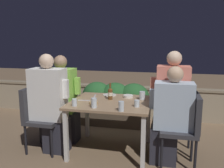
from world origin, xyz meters
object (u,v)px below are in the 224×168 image
chair_left_far (52,106)px  person_blue_shirt (170,116)px  person_white_polo (51,104)px  beer_bottle (110,93)px  chair_left_near (38,112)px  person_coral_top (170,103)px  person_green_blouse (64,99)px  chair_right_far (185,116)px  chair_right_near (187,123)px

chair_left_far → person_blue_shirt: size_ratio=0.73×
person_white_polo → beer_bottle: bearing=19.7°
person_white_polo → person_blue_shirt: (1.54, 0.02, -0.06)m
chair_left_near → person_coral_top: (1.73, 0.30, 0.16)m
person_green_blouse → person_coral_top: (1.51, -0.04, 0.04)m
person_coral_top → beer_bottle: (-0.79, -0.04, 0.10)m
chair_left_near → person_white_polo: person_white_polo is taller
beer_bottle → person_blue_shirt: bearing=-17.1°
chair_left_near → person_coral_top: size_ratio=0.64×
chair_left_near → chair_right_far: size_ratio=1.00×
chair_right_far → person_coral_top: bearing=-180.0°
person_green_blouse → chair_right_far: person_green_blouse is taller
beer_bottle → chair_right_far: bearing=2.2°
chair_left_near → chair_right_near: 1.94m
chair_right_far → person_coral_top: person_coral_top is taller
chair_right_near → person_blue_shirt: (-0.20, 0.00, 0.07)m
chair_left_near → person_white_polo: bearing=-0.0°
chair_left_near → person_green_blouse: size_ratio=0.68×
person_white_polo → chair_left_far: person_white_polo is taller
person_green_blouse → person_blue_shirt: size_ratio=1.07×
chair_left_far → person_white_polo: bearing=-64.5°
chair_left_near → beer_bottle: (0.94, 0.27, 0.26)m
chair_right_far → beer_bottle: 1.02m
person_white_polo → chair_right_far: person_white_polo is taller
person_blue_shirt → chair_right_far: person_blue_shirt is taller
chair_left_far → person_coral_top: size_ratio=0.64×
person_coral_top → beer_bottle: person_coral_top is taller
person_blue_shirt → chair_right_far: 0.35m
chair_left_far → beer_bottle: bearing=-5.2°
person_white_polo → person_blue_shirt: 1.55m
chair_left_far → chair_right_far: same height
chair_right_near → chair_left_near: bearing=-179.4°
chair_left_near → beer_bottle: size_ratio=3.92×
chair_right_far → beer_bottle: (-0.98, -0.04, 0.26)m
person_green_blouse → chair_right_near: (1.71, -0.33, -0.12)m
person_green_blouse → chair_right_far: size_ratio=1.47×
chair_right_near → person_blue_shirt: bearing=180.0°
person_white_polo → person_green_blouse: 0.35m
chair_left_near → person_green_blouse: bearing=57.3°
chair_left_near → person_coral_top: 1.77m
person_white_polo → person_coral_top: (1.54, 0.30, 0.02)m
person_coral_top → person_green_blouse: bearing=178.3°
person_white_polo → person_blue_shirt: person_white_polo is taller
chair_left_near → chair_right_far: bearing=9.0°
person_white_polo → chair_right_near: bearing=0.7°
chair_right_near → person_coral_top: 0.38m
person_coral_top → person_blue_shirt: bearing=-89.0°
chair_left_far → chair_left_near: bearing=-94.7°
person_blue_shirt → beer_bottle: bearing=162.9°
chair_left_far → person_coral_top: (1.71, -0.04, 0.16)m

